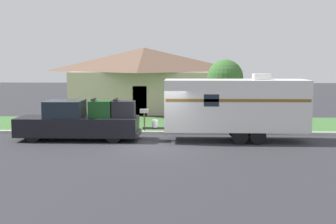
# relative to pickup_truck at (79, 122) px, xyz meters

# --- Properties ---
(ground_plane) EXTENTS (120.00, 120.00, 0.00)m
(ground_plane) POSITION_rel_pickup_truck_xyz_m (4.02, -1.73, -0.90)
(ground_plane) COLOR #2D2D33
(curb_strip) EXTENTS (80.00, 0.30, 0.14)m
(curb_strip) POSITION_rel_pickup_truck_xyz_m (4.02, 2.02, -0.83)
(curb_strip) COLOR beige
(curb_strip) RESTS_ON ground_plane
(lawn_strip) EXTENTS (80.00, 7.00, 0.03)m
(lawn_strip) POSITION_rel_pickup_truck_xyz_m (4.02, 5.67, -0.88)
(lawn_strip) COLOR #3D6B33
(lawn_strip) RESTS_ON ground_plane
(house_across_street) EXTENTS (11.17, 8.55, 4.89)m
(house_across_street) POSITION_rel_pickup_truck_xyz_m (2.03, 14.15, 1.64)
(house_across_street) COLOR beige
(house_across_street) RESTS_ON ground_plane
(pickup_truck) EXTENTS (6.01, 1.98, 2.05)m
(pickup_truck) POSITION_rel_pickup_truck_xyz_m (0.00, 0.00, 0.00)
(pickup_truck) COLOR black
(pickup_truck) RESTS_ON ground_plane
(travel_trailer) EXTENTS (7.93, 2.26, 3.26)m
(travel_trailer) POSITION_rel_pickup_truck_xyz_m (7.66, -0.00, 0.86)
(travel_trailer) COLOR black
(travel_trailer) RESTS_ON ground_plane
(mailbox) EXTENTS (0.48, 0.20, 1.22)m
(mailbox) POSITION_rel_pickup_truck_xyz_m (2.96, 3.04, 0.05)
(mailbox) COLOR brown
(mailbox) RESTS_ON ground_plane
(tree_in_yard) EXTENTS (2.11, 2.11, 3.96)m
(tree_in_yard) POSITION_rel_pickup_truck_xyz_m (7.57, 4.93, 1.99)
(tree_in_yard) COLOR brown
(tree_in_yard) RESTS_ON ground_plane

